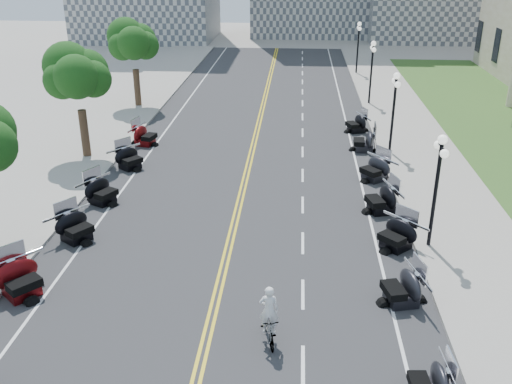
{
  "coord_description": "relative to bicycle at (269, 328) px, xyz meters",
  "views": [
    {
      "loc": [
        2.79,
        -18.12,
        12.04
      ],
      "look_at": [
        1.08,
        4.87,
        2.0
      ],
      "focal_mm": 40.0,
      "sensor_mm": 36.0,
      "label": 1
    }
  ],
  "objects": [
    {
      "name": "motorcycle_n_9",
      "position": [
        5.0,
        19.3,
        0.21
      ],
      "size": [
        2.21,
        2.21,
        1.47
      ],
      "primitive_type": null,
      "rotation": [
        0.0,
        0.0,
        -1.62
      ],
      "color": "black",
      "rests_on": "road"
    },
    {
      "name": "lane_dash_5",
      "position": [
        1.13,
        -1.18,
        -0.51
      ],
      "size": [
        0.12,
        2.0,
        0.0
      ],
      "primitive_type": "cube",
      "color": "white",
      "rests_on": "road"
    },
    {
      "name": "bicycle",
      "position": [
        0.0,
        0.0,
        0.0
      ],
      "size": [
        0.88,
        1.81,
        1.05
      ],
      "primitive_type": "imported",
      "rotation": [
        0.0,
        0.0,
        0.23
      ],
      "color": "#A51414",
      "rests_on": "road"
    },
    {
      "name": "lane_dash_14",
      "position": [
        1.13,
        34.82,
        -0.51
      ],
      "size": [
        0.12,
        2.0,
        0.0
      ],
      "primitive_type": "cube",
      "color": "white",
      "rests_on": "road"
    },
    {
      "name": "street_lamp_4",
      "position": [
        6.53,
        30.82,
        2.08
      ],
      "size": [
        0.5,
        1.2,
        4.9
      ],
      "primitive_type": null,
      "color": "black",
      "rests_on": "sidewalk_north"
    },
    {
      "name": "edge_line_south",
      "position": [
        -8.47,
        12.82,
        -0.51
      ],
      "size": [
        0.12,
        90.0,
        0.0
      ],
      "primitive_type": "cube",
      "color": "white",
      "rests_on": "road"
    },
    {
      "name": "centerline_yellow_b",
      "position": [
        -1.95,
        12.82,
        -0.51
      ],
      "size": [
        0.12,
        90.0,
        0.0
      ],
      "primitive_type": "cube",
      "color": "yellow",
      "rests_on": "road"
    },
    {
      "name": "tree_4",
      "position": [
        -12.07,
        28.82,
        4.23
      ],
      "size": [
        4.8,
        4.8,
        9.2
      ],
      "primitive_type": null,
      "color": "#235619",
      "rests_on": "sidewalk_south"
    },
    {
      "name": "motorcycle_n_6",
      "position": [
        5.12,
        6.68,
        0.19
      ],
      "size": [
        2.87,
        2.87,
        1.42
      ],
      "primitive_type": null,
      "rotation": [
        0.0,
        0.0,
        -0.8
      ],
      "color": "black",
      "rests_on": "road"
    },
    {
      "name": "street_lamp_3",
      "position": [
        6.53,
        18.82,
        2.08
      ],
      "size": [
        0.5,
        1.2,
        4.9
      ],
      "primitive_type": null,
      "color": "black",
      "rests_on": "sidewalk_north"
    },
    {
      "name": "motorcycle_n_8",
      "position": [
        5.09,
        14.44,
        0.2
      ],
      "size": [
        2.89,
        2.89,
        1.44
      ],
      "primitive_type": null,
      "rotation": [
        0.0,
        0.0,
        -0.91
      ],
      "color": "black",
      "rests_on": "road"
    },
    {
      "name": "lane_dash_12",
      "position": [
        1.13,
        26.82,
        -0.51
      ],
      "size": [
        0.12,
        2.0,
        0.0
      ],
      "primitive_type": "cube",
      "color": "white",
      "rests_on": "road"
    },
    {
      "name": "tree_3",
      "position": [
        -12.07,
        16.82,
        4.23
      ],
      "size": [
        4.8,
        4.8,
        9.2
      ],
      "primitive_type": null,
      "color": "#235619",
      "rests_on": "sidewalk_south"
    },
    {
      "name": "street_lamp_5",
      "position": [
        6.53,
        42.82,
        2.08
      ],
      "size": [
        0.5,
        1.2,
        4.9
      ],
      "primitive_type": null,
      "color": "black",
      "rests_on": "sidewalk_north"
    },
    {
      "name": "motorcycle_n_7",
      "position": [
        4.93,
        10.3,
        0.22
      ],
      "size": [
        2.63,
        2.63,
        1.49
      ],
      "primitive_type": null,
      "rotation": [
        0.0,
        0.0,
        -1.29
      ],
      "color": "black",
      "rests_on": "road"
    },
    {
      "name": "lane_dash_15",
      "position": [
        1.13,
        38.82,
        -0.51
      ],
      "size": [
        0.12,
        2.0,
        0.0
      ],
      "primitive_type": "cube",
      "color": "white",
      "rests_on": "road"
    },
    {
      "name": "road",
      "position": [
        -2.07,
        12.82,
        -0.52
      ],
      "size": [
        16.0,
        90.0,
        0.01
      ],
      "primitive_type": "cube",
      "color": "#333335",
      "rests_on": "ground"
    },
    {
      "name": "lane_dash_8",
      "position": [
        1.13,
        10.82,
        -0.51
      ],
      "size": [
        0.12,
        2.0,
        0.0
      ],
      "primitive_type": "cube",
      "color": "white",
      "rests_on": "road"
    },
    {
      "name": "lane_dash_17",
      "position": [
        1.13,
        46.82,
        -0.51
      ],
      "size": [
        0.12,
        2.0,
        0.0
      ],
      "primitive_type": "cube",
      "color": "white",
      "rests_on": "road"
    },
    {
      "name": "lane_dash_9",
      "position": [
        1.13,
        14.82,
        -0.51
      ],
      "size": [
        0.12,
        2.0,
        0.0
      ],
      "primitive_type": "cube",
      "color": "white",
      "rests_on": "road"
    },
    {
      "name": "motorcycle_n_10",
      "position": [
        4.85,
        23.3,
        0.15
      ],
      "size": [
        2.49,
        2.49,
        1.35
      ],
      "primitive_type": null,
      "rotation": [
        0.0,
        0.0,
        -1.21
      ],
      "color": "black",
      "rests_on": "road"
    },
    {
      "name": "motorcycle_s_7",
      "position": [
        -8.98,
        10.33,
        0.19
      ],
      "size": [
        2.75,
        2.75,
        1.42
      ],
      "primitive_type": null,
      "rotation": [
        0.0,
        0.0,
        1.08
      ],
      "color": "black",
      "rests_on": "road"
    },
    {
      "name": "sidewalk_north",
      "position": [
        8.43,
        12.82,
        -0.45
      ],
      "size": [
        5.0,
        90.0,
        0.15
      ],
      "primitive_type": "cube",
      "color": "#9E9991",
      "rests_on": "ground"
    },
    {
      "name": "centerline_yellow_a",
      "position": [
        -2.19,
        12.82,
        -0.51
      ],
      "size": [
        0.12,
        90.0,
        0.0
      ],
      "primitive_type": "cube",
      "color": "yellow",
      "rests_on": "road"
    },
    {
      "name": "motorcycle_s_6",
      "position": [
        -8.86,
        6.37,
        0.19
      ],
      "size": [
        2.86,
        2.86,
        1.43
      ],
      "primitive_type": null,
      "rotation": [
        0.0,
        0.0,
        0.95
      ],
      "color": "black",
      "rests_on": "road"
    },
    {
      "name": "edge_line_north",
      "position": [
        4.33,
        12.82,
        -0.51
      ],
      "size": [
        0.12,
        90.0,
        0.0
      ],
      "primitive_type": "cube",
      "color": "white",
      "rests_on": "road"
    },
    {
      "name": "street_lamp_2",
      "position": [
        6.53,
        6.82,
        2.08
      ],
      "size": [
        0.5,
        1.2,
        4.9
      ],
      "primitive_type": null,
      "color": "black",
      "rests_on": "sidewalk_north"
    },
    {
      "name": "lane_dash_13",
      "position": [
        1.13,
        30.82,
        -0.51
      ],
      "size": [
        0.12,
        2.0,
        0.0
      ],
      "primitive_type": "cube",
      "color": "white",
      "rests_on": "road"
    },
    {
      "name": "motorcycle_s_9",
      "position": [
        -9.12,
        19.46,
        0.19
      ],
      "size": [
        2.44,
        2.44,
        1.42
      ],
      "primitive_type": null,
      "rotation": [
        0.0,
        0.0,
        1.34
      ],
      "color": "#590A0C",
      "rests_on": "road"
    },
    {
      "name": "lane_dash_11",
      "position": [
        1.13,
        22.82,
        -0.51
      ],
      "size": [
        0.12,
        2.0,
        0.0
      ],
      "primitive_type": "cube",
      "color": "white",
      "rests_on": "road"
    },
    {
      "name": "motorcycle_s_8",
      "position": [
        -8.93,
        15.19,
        0.17
      ],
      "size": [
        2.79,
        2.79,
        1.38
      ],
      "primitive_type": null,
      "rotation": [
        0.0,
        0.0,
        0.87
      ],
      "color": "black",
      "rests_on": "road"
    },
    {
      "name": "lane_dash_18",
      "position": [
        1.13,
        50.82,
        -0.51
      ],
      "size": [
        0.12,
        2.0,
        0.0
      ],
      "primitive_type": "cube",
      "color": "white",
      "rests_on": "road"
    },
    {
      "name": "ground",
      "position": [
        -2.07,
        2.82,
        -0.52
      ],
      "size": [
        160.0,
        160.0,
        0.0
      ],
      "primitive_type": "plane",
      "color": "gray"
    },
    {
      "name": "motorcycle_s_5",
      "position": [
        -9.33,
        2.01,
        0.24
      ],
      "size": [
        3.08,
        3.08,
        1.53
      ],
      "primitive_type": null,
      "rotation": [
        0.0,
        0.0,
        0.87
      ],
      "color": "#590A0C",
      "rests_on": "road"
    },
    {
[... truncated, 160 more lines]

